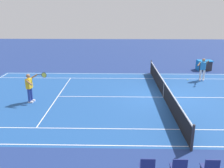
{
  "coord_description": "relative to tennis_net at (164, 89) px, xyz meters",
  "views": [
    {
      "loc": [
        2.79,
        13.78,
        5.06
      ],
      "look_at": [
        3.1,
        0.28,
        0.9
      ],
      "focal_mm": 38.81,
      "sensor_mm": 36.0,
      "label": 1
    }
  ],
  "objects": [
    {
      "name": "ground_plane",
      "position": [
        0.0,
        0.0,
        -0.49
      ],
      "size": [
        60.0,
        60.0,
        0.0
      ],
      "primitive_type": "plane",
      "color": "navy"
    },
    {
      "name": "court_slab",
      "position": [
        0.0,
        0.0,
        -0.49
      ],
      "size": [
        24.2,
        11.4,
        0.0
      ],
      "primitive_type": "cube",
      "color": "#1E4C93",
      "rests_on": "ground_plane"
    },
    {
      "name": "court_line_markings",
      "position": [
        0.0,
        0.0,
        -0.49
      ],
      "size": [
        23.85,
        11.05,
        0.01
      ],
      "color": "white",
      "rests_on": "ground_plane"
    },
    {
      "name": "tennis_net",
      "position": [
        0.0,
        0.0,
        0.0
      ],
      "size": [
        0.1,
        11.7,
        1.08
      ],
      "color": "#2D2D33",
      "rests_on": "ground_plane"
    },
    {
      "name": "tennis_player_near",
      "position": [
        7.7,
        0.93,
        0.44
      ],
      "size": [
        1.13,
        0.77,
        1.7
      ],
      "color": "navy",
      "rests_on": "ground_plane"
    },
    {
      "name": "tennis_player_far",
      "position": [
        -3.52,
        -3.71,
        0.44
      ],
      "size": [
        0.75,
        1.18,
        1.7
      ],
      "color": "white",
      "rests_on": "ground_plane"
    },
    {
      "name": "tennis_ball",
      "position": [
        -2.47,
        -3.73,
        -0.46
      ],
      "size": [
        0.07,
        0.07,
        0.07
      ],
      "primitive_type": "sphere",
      "color": "#CCE01E",
      "rests_on": "ground_plane"
    },
    {
      "name": "spectator_chair_4",
      "position": [
        -0.02,
        7.52,
        0.03
      ],
      "size": [
        0.44,
        0.44,
        0.88
      ],
      "color": "#38383D",
      "rests_on": "ground_plane"
    },
    {
      "name": "spectator_chair_5",
      "position": [
        0.93,
        7.52,
        0.03
      ],
      "size": [
        0.44,
        0.44,
        0.88
      ],
      "color": "#38383D",
      "rests_on": "ground_plane"
    },
    {
      "name": "spectator_chair_6",
      "position": [
        1.87,
        7.52,
        0.03
      ],
      "size": [
        0.44,
        0.44,
        0.88
      ],
      "color": "#38383D",
      "rests_on": "ground_plane"
    },
    {
      "name": "equipment_cart_tarped",
      "position": [
        -4.76,
        -6.99,
        -0.05
      ],
      "size": [
        1.25,
        0.84,
        0.85
      ],
      "color": "#2D2D33",
      "rests_on": "ground_plane"
    }
  ]
}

